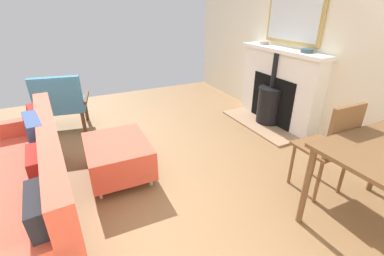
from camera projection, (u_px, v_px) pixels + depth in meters
ground_plane at (108, 174)px, 2.86m from camera, size 5.45×5.55×0.01m
wall_left at (315, 22)px, 3.33m from camera, size 0.12×5.55×2.88m
fireplace at (276, 92)px, 3.88m from camera, size 0.64×1.48×1.10m
mirror_over_mantel at (295, 10)px, 3.46m from camera, size 0.04×0.95×0.84m
mantel_bowl_near at (264, 43)px, 3.96m from camera, size 0.13×0.13×0.04m
mantel_bowl_far at (307, 50)px, 3.31m from camera, size 0.15×0.15×0.05m
sofa at (19, 189)px, 2.08m from camera, size 0.97×2.05×0.81m
ottoman at (118, 155)px, 2.73m from camera, size 0.62×0.76×0.39m
armchair_accent at (61, 101)px, 3.61m from camera, size 0.76×0.68×0.83m
dining_chair_near_fireplace at (332, 143)px, 2.34m from camera, size 0.41×0.41×0.92m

